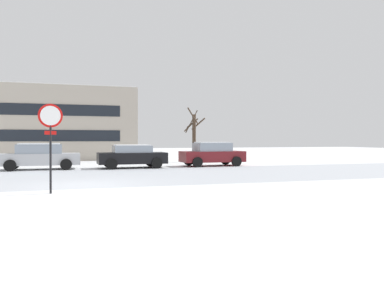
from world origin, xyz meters
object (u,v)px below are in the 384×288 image
Objects in this scene: stop_sign at (50,131)px; parked_car_silver at (40,156)px; parked_car_black at (132,156)px; parked_car_maroon at (212,154)px.

stop_sign reaches higher than parked_car_silver.
parked_car_maroon is (5.26, 0.26, 0.06)m from parked_car_black.
parked_car_black is at bearing -177.22° from parked_car_maroon.
parked_car_black is (5.26, -0.34, -0.04)m from parked_car_silver.
parked_car_silver is 10.53m from parked_car_maroon.
stop_sign is 0.64× the size of parked_car_silver.
stop_sign is at bearing -131.69° from parked_car_maroon.
parked_car_black is (4.05, 10.20, -1.29)m from stop_sign.
parked_car_black is 0.99× the size of parked_car_maroon.
parked_car_maroon reaches higher than parked_car_silver.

